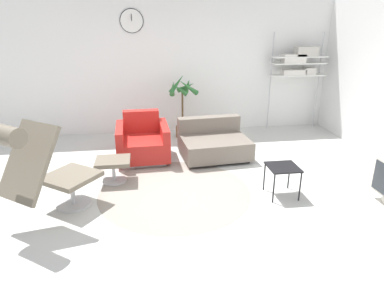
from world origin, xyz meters
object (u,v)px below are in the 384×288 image
(ottoman, at_px, (113,165))
(side_table, at_px, (283,170))
(potted_plant, at_px, (182,107))
(armchair_red, at_px, (143,143))
(shelf_unit, at_px, (299,63))
(couch_low, at_px, (213,144))
(lounge_chair, at_px, (38,162))

(ottoman, relative_size, side_table, 1.17)
(potted_plant, bearing_deg, ottoman, -123.12)
(armchair_red, xyz_separation_m, side_table, (1.85, -1.59, 0.09))
(ottoman, distance_m, shelf_unit, 4.40)
(ottoman, bearing_deg, shelf_unit, 29.53)
(potted_plant, relative_size, shelf_unit, 0.62)
(side_table, distance_m, shelf_unit, 3.34)
(armchair_red, bearing_deg, couch_low, 175.29)
(ottoman, relative_size, potted_plant, 0.40)
(lounge_chair, xyz_separation_m, ottoman, (0.72, 0.97, -0.49))
(armchair_red, distance_m, couch_low, 1.22)
(lounge_chair, xyz_separation_m, potted_plant, (1.96, 2.87, -0.13))
(couch_low, xyz_separation_m, shelf_unit, (2.03, 1.31, 1.20))
(lounge_chair, xyz_separation_m, couch_low, (2.37, 1.74, -0.52))
(couch_low, distance_m, potted_plant, 1.26)
(lounge_chair, bearing_deg, potted_plant, 92.27)
(couch_low, bearing_deg, side_table, 107.12)
(shelf_unit, bearing_deg, potted_plant, -175.56)
(couch_low, height_order, shelf_unit, shelf_unit)
(ottoman, xyz_separation_m, armchair_red, (0.43, 0.83, 0.02))
(side_table, xyz_separation_m, potted_plant, (-1.04, 2.66, 0.25))
(potted_plant, xyz_separation_m, shelf_unit, (2.45, 0.19, 0.81))
(lounge_chair, relative_size, armchair_red, 1.43)
(armchair_red, relative_size, side_table, 2.12)
(armchair_red, bearing_deg, lounge_chair, 55.37)
(couch_low, relative_size, side_table, 2.83)
(potted_plant, bearing_deg, lounge_chair, -124.32)
(couch_low, distance_m, shelf_unit, 2.70)
(lounge_chair, bearing_deg, armchair_red, 93.96)
(lounge_chair, distance_m, armchair_red, 2.19)
(potted_plant, distance_m, shelf_unit, 2.59)
(lounge_chair, distance_m, shelf_unit, 5.40)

